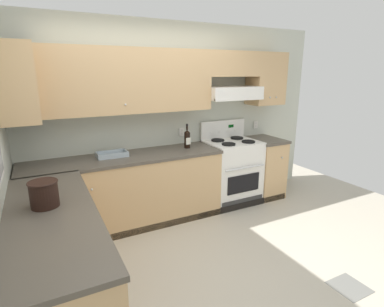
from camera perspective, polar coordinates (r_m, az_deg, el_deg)
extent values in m
plane|color=#B2AA99|center=(3.21, 1.36, -21.20)|extent=(7.04, 7.04, 0.00)
cube|color=slate|center=(3.35, 27.55, -21.41)|extent=(0.30, 0.30, 0.01)
cube|color=beige|center=(4.29, -3.55, 6.70)|extent=(4.68, 0.12, 2.55)
cube|color=tan|center=(3.76, -13.41, 13.18)|extent=(2.31, 0.34, 0.76)
cube|color=tan|center=(4.81, 13.83, 13.50)|extent=(0.52, 0.34, 0.76)
cube|color=tan|center=(4.41, 7.24, 16.43)|extent=(0.80, 0.34, 0.34)
cube|color=white|center=(4.39, 7.36, 11.33)|extent=(0.80, 0.46, 0.17)
cube|color=white|center=(4.21, 9.05, 10.09)|extent=(0.80, 0.03, 0.04)
sphere|color=silver|center=(3.60, -12.44, 9.01)|extent=(0.02, 0.02, 0.02)
sphere|color=silver|center=(4.65, 14.54, 10.20)|extent=(0.02, 0.02, 0.02)
sphere|color=silver|center=(4.73, 15.62, 10.20)|extent=(0.02, 0.02, 0.02)
cube|color=silver|center=(4.30, -1.96, 4.10)|extent=(0.08, 0.01, 0.12)
cube|color=silver|center=(4.29, -1.93, 4.38)|extent=(0.03, 0.00, 0.03)
cube|color=silver|center=(4.30, -1.93, 3.80)|extent=(0.03, 0.00, 0.03)
cube|color=silver|center=(5.00, 11.92, 5.35)|extent=(0.08, 0.01, 0.12)
cube|color=silver|center=(4.99, 11.97, 5.59)|extent=(0.03, 0.00, 0.03)
cube|color=silver|center=(5.00, 11.94, 5.09)|extent=(0.03, 0.00, 0.03)
cube|color=tan|center=(3.47, -30.11, 11.45)|extent=(0.34, 0.64, 0.76)
cube|color=tan|center=(3.91, -11.95, -7.23)|extent=(2.38, 0.61, 0.87)
cube|color=#51493F|center=(3.76, -12.32, -0.81)|extent=(2.40, 0.63, 0.04)
cube|color=tan|center=(4.90, 13.34, -2.70)|extent=(0.43, 0.61, 0.87)
cube|color=#51493F|center=(4.78, 13.67, 2.49)|extent=(0.46, 0.63, 0.04)
cube|color=black|center=(4.03, -2.08, -12.36)|extent=(3.54, 0.06, 0.09)
sphere|color=silver|center=(3.45, -18.39, -6.46)|extent=(0.03, 0.03, 0.03)
sphere|color=silver|center=(4.65, 16.66, -0.76)|extent=(0.03, 0.03, 0.03)
cube|color=tan|center=(2.69, -23.95, -19.32)|extent=(0.61, 1.89, 0.87)
cube|color=#51493F|center=(2.48, -25.09, -10.53)|extent=(0.63, 1.91, 0.04)
cube|color=black|center=(2.94, -17.19, -24.86)|extent=(0.06, 1.85, 0.09)
cube|color=white|center=(4.54, 7.51, -3.58)|extent=(0.76, 0.58, 0.91)
cube|color=black|center=(4.34, 9.70, -5.61)|extent=(0.53, 0.01, 0.26)
cylinder|color=silver|center=(4.25, 10.03, -2.68)|extent=(0.65, 0.02, 0.02)
cube|color=#333333|center=(4.45, 9.53, -9.04)|extent=(0.70, 0.01, 0.11)
cube|color=white|center=(4.41, 7.72, 2.13)|extent=(0.76, 0.58, 0.02)
cube|color=white|center=(4.61, 5.85, 4.46)|extent=(0.76, 0.04, 0.29)
cube|color=#053F0C|center=(4.66, 7.36, 5.16)|extent=(0.09, 0.01, 0.04)
cylinder|color=black|center=(4.20, 6.91, 1.76)|extent=(0.19, 0.19, 0.02)
cylinder|color=black|center=(4.20, 6.91, 1.68)|extent=(0.07, 0.07, 0.01)
cylinder|color=black|center=(4.40, 10.59, 2.22)|extent=(0.19, 0.19, 0.02)
cylinder|color=black|center=(4.40, 10.58, 2.14)|extent=(0.07, 0.07, 0.01)
cylinder|color=black|center=(4.43, 4.89, 2.52)|extent=(0.19, 0.19, 0.02)
cylinder|color=black|center=(4.43, 4.89, 2.44)|extent=(0.07, 0.07, 0.01)
cylinder|color=black|center=(4.62, 8.47, 2.92)|extent=(0.19, 0.19, 0.02)
cylinder|color=black|center=(4.62, 8.47, 2.85)|extent=(0.07, 0.07, 0.01)
cylinder|color=white|center=(4.49, 3.72, 3.90)|extent=(0.04, 0.02, 0.04)
cylinder|color=white|center=(4.56, 5.24, 4.05)|extent=(0.04, 0.02, 0.04)
cylinder|color=white|center=(4.64, 6.72, 4.19)|extent=(0.04, 0.02, 0.04)
cylinder|color=white|center=(4.71, 8.14, 4.33)|extent=(0.04, 0.02, 0.04)
cylinder|color=black|center=(4.06, -0.93, 2.52)|extent=(0.08, 0.08, 0.21)
cone|color=black|center=(4.04, -0.94, 4.22)|extent=(0.08, 0.08, 0.04)
cylinder|color=black|center=(4.03, -0.94, 5.04)|extent=(0.03, 0.03, 0.08)
cylinder|color=black|center=(4.02, -0.94, 5.47)|extent=(0.03, 0.03, 0.02)
cube|color=silver|center=(4.03, -0.67, 2.35)|extent=(0.07, 0.00, 0.09)
cube|color=#9EADB7|center=(3.79, -14.83, -0.45)|extent=(0.29, 0.17, 0.02)
cube|color=#9EADB7|center=(3.69, -14.51, -0.49)|extent=(0.36, 0.01, 0.06)
cube|color=#9EADB7|center=(3.87, -15.18, 0.22)|extent=(0.36, 0.01, 0.06)
cube|color=#9EADB7|center=(3.75, -17.45, -0.45)|extent=(0.01, 0.18, 0.06)
cube|color=#9EADB7|center=(3.82, -12.31, 0.19)|extent=(0.01, 0.18, 0.06)
cylinder|color=black|center=(2.56, -26.14, -6.91)|extent=(0.20, 0.20, 0.20)
torus|color=black|center=(2.53, -26.40, -4.87)|extent=(0.22, 0.22, 0.01)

